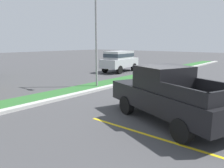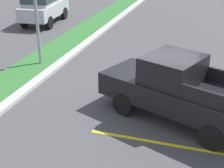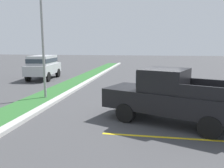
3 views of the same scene
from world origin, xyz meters
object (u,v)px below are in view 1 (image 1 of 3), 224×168
at_px(pickup_truck_main, 168,95).
at_px(suv_distant, 120,60).
at_px(traffic_cone, 185,97).
at_px(street_light, 98,21).

xyz_separation_m(pickup_truck_main, suv_distant, (10.14, 10.17, 0.20)).
xyz_separation_m(suv_distant, traffic_cone, (-7.14, -9.70, -0.95)).
height_order(street_light, traffic_cone, street_light).
xyz_separation_m(street_light, traffic_cone, (-0.13, -6.06, -4.00)).
bearing_deg(suv_distant, traffic_cone, -126.36).
bearing_deg(traffic_cone, suv_distant, 53.64).
relative_size(pickup_truck_main, traffic_cone, 9.24).
height_order(suv_distant, traffic_cone, suv_distant).
bearing_deg(traffic_cone, pickup_truck_main, -171.12).
bearing_deg(suv_distant, street_light, -152.50).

